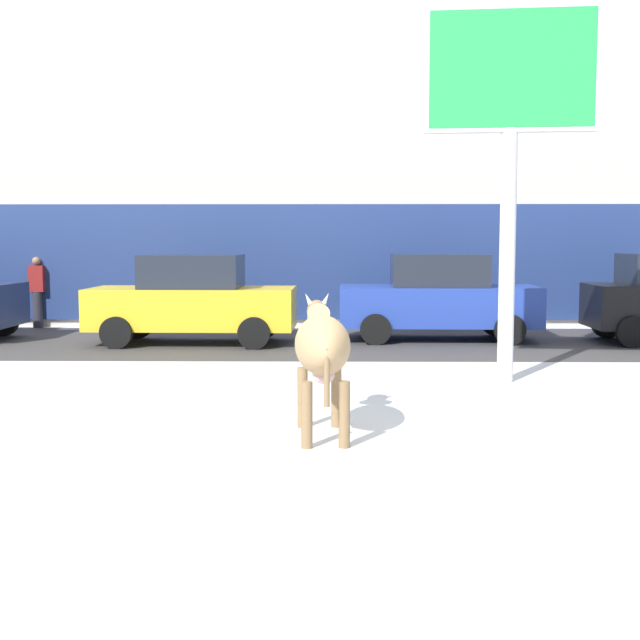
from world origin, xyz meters
name	(u,v)px	position (x,y,z in m)	size (l,w,h in m)	color
ground_plane	(312,443)	(0.00, 0.00, 0.00)	(120.00, 120.00, 0.00)	white
road_strip	(322,342)	(0.00, 8.80, 0.00)	(60.00, 5.60, 0.01)	#423F3F
building_facade	(325,80)	(0.00, 14.87, 6.48)	(44.00, 6.10, 13.00)	beige
cow_tan	(322,347)	(0.11, 0.33, 0.99)	(0.71, 1.92, 1.54)	tan
billboard	(511,93)	(2.85, 3.93, 4.31)	(2.53, 0.44, 5.56)	silver
car_yellow_sedan	(193,300)	(-2.67, 8.59, 0.91)	(4.23, 2.04, 1.84)	gold
car_blue_sedan	(438,298)	(2.48, 9.29, 0.91)	(4.23, 2.04, 1.84)	#233D9E
pedestrian_near_billboard	(37,292)	(-6.99, 11.71, 0.88)	(0.36, 0.24, 1.73)	#282833
pedestrian_by_cars	(441,292)	(2.85, 11.71, 0.88)	(0.36, 0.24, 1.73)	#282833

